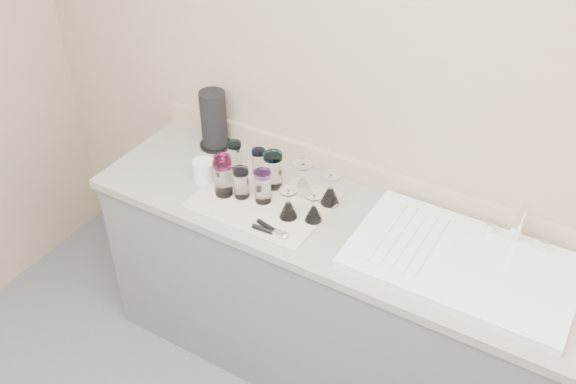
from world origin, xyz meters
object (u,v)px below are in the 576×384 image
Objects in this scene: goblet_back_left at (303,183)px; can_opener at (271,230)px; goblet_front_left at (288,207)px; tumbler_blue at (241,183)px; paper_towel_roll at (214,120)px; tumbler_extra at (223,178)px; white_mug at (203,171)px; goblet_front_right at (314,211)px; tumbler_lavender at (263,186)px; tumbler_teal at (235,155)px; tumbler_purple at (273,170)px; tumbler_magenta at (223,171)px; sink_unit at (463,262)px; tumbler_cyan at (259,162)px; goblet_back_right at (330,193)px.

goblet_back_left reaches higher than can_opener.
can_opener is (-0.01, -0.12, -0.04)m from goblet_front_left.
tumbler_blue is 0.43m from paper_towel_roll.
white_mug is (-0.14, 0.04, -0.04)m from tumbler_extra.
tumbler_blue reaches higher than goblet_front_right.
tumbler_blue is 0.93× the size of tumbler_lavender.
tumbler_extra is at bearing -165.21° from tumbler_lavender.
tumbler_teal is 0.22m from tumbler_purple.
goblet_front_right is 0.87× the size of white_mug.
tumbler_magenta is at bearing 127.20° from tumbler_extra.
tumbler_blue is 0.27m from can_opener.
tumbler_blue is 0.08m from tumbler_extra.
white_mug is at bearing 174.58° from tumbler_blue.
white_mug is at bearing -177.49° from sink_unit.
tumbler_extra is at bearing 159.59° from can_opener.
goblet_back_left is at bearing 48.44° from tumbler_lavender.
sink_unit reaches higher than can_opener.
goblet_front_left is (0.16, -0.15, -0.04)m from tumbler_purple.
goblet_back_left is (0.23, -0.02, -0.01)m from tumbler_cyan.
tumbler_magenta is 0.34m from goblet_back_left.
tumbler_cyan is 0.82× the size of goblet_back_left.
goblet_front_right is at bearing -46.88° from goblet_back_left.
tumbler_purple is 0.29m from goblet_front_right.
tumbler_blue is at bearing -144.37° from goblet_back_left.
paper_towel_roll is at bearing 162.58° from tumbler_cyan.
tumbler_magenta reaches higher than goblet_front_right.
paper_towel_roll is at bearing 149.54° from tumbler_lavender.
tumbler_purple is 1.22× the size of tumbler_blue.
goblet_back_right is at bearing 23.64° from tumbler_blue.
sink_unit is 1.05m from tumbler_magenta.
tumbler_teal is at bearing 175.43° from sink_unit.
tumbler_extra is at bearing -157.27° from goblet_back_right.
tumbler_cyan is 0.86× the size of goblet_back_right.
goblet_front_right is 0.55m from white_mug.
tumbler_magenta is at bearing -164.17° from goblet_back_right.
tumbler_purple is 1.13× the size of tumbler_lavender.
sink_unit reaches higher than goblet_back_left.
tumbler_purple is 1.07× the size of can_opener.
sink_unit is 6.06× the size of goblet_front_left.
sink_unit is at bearing -8.93° from paper_towel_roll.
goblet_back_left reaches higher than white_mug.
goblet_front_right is at bearing -174.76° from sink_unit.
tumbler_cyan is 0.21m from tumbler_extra.
tumbler_magenta is at bearing -48.15° from paper_towel_roll.
tumbler_lavender is at bearing -176.54° from sink_unit.
paper_towel_roll is (-0.41, 0.14, 0.05)m from tumbler_purple.
sink_unit is 5.74× the size of goblet_back_right.
sink_unit is 1.15m from white_mug.
tumbler_blue is at bearing -177.34° from goblet_front_right.
goblet_back_right is 0.57m from white_mug.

